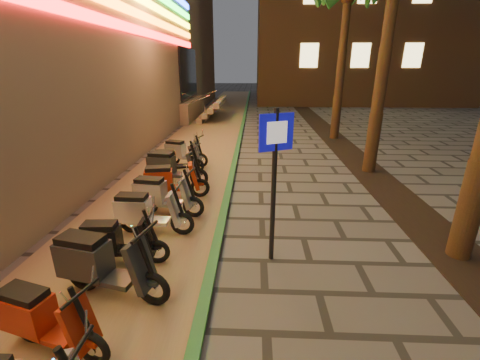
{
  "coord_description": "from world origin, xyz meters",
  "views": [
    {
      "loc": [
        -0.2,
        -3.3,
        3.34
      ],
      "look_at": [
        -0.47,
        2.62,
        1.2
      ],
      "focal_mm": 24.0,
      "sensor_mm": 36.0,
      "label": 1
    }
  ],
  "objects_px": {
    "scooter_3": "(42,318)",
    "scooter_9": "(171,167)",
    "scooter_10": "(173,161)",
    "scooter_11": "(182,152)",
    "scooter_4": "(100,264)",
    "pedestrian_sign": "(275,167)",
    "scooter_7": "(161,195)",
    "scooter_5": "(115,241)",
    "scooter_6": "(145,212)",
    "scooter_8": "(169,181)"
  },
  "relations": [
    {
      "from": "scooter_9",
      "to": "scooter_10",
      "type": "xyz_separation_m",
      "value": [
        -0.14,
        0.86,
        -0.07
      ]
    },
    {
      "from": "scooter_6",
      "to": "scooter_11",
      "type": "distance_m",
      "value": 4.87
    },
    {
      "from": "scooter_6",
      "to": "scooter_10",
      "type": "distance_m",
      "value": 3.77
    },
    {
      "from": "scooter_7",
      "to": "scooter_8",
      "type": "bearing_deg",
      "value": 100.2
    },
    {
      "from": "scooter_5",
      "to": "scooter_11",
      "type": "bearing_deg",
      "value": 87.33
    },
    {
      "from": "scooter_7",
      "to": "scooter_11",
      "type": "bearing_deg",
      "value": 103.12
    },
    {
      "from": "scooter_10",
      "to": "scooter_11",
      "type": "relative_size",
      "value": 0.99
    },
    {
      "from": "scooter_6",
      "to": "scooter_4",
      "type": "bearing_deg",
      "value": -90.24
    },
    {
      "from": "pedestrian_sign",
      "to": "scooter_4",
      "type": "relative_size",
      "value": 1.51
    },
    {
      "from": "scooter_8",
      "to": "scooter_5",
      "type": "bearing_deg",
      "value": -105.39
    },
    {
      "from": "scooter_3",
      "to": "scooter_6",
      "type": "distance_m",
      "value": 2.93
    },
    {
      "from": "scooter_3",
      "to": "scooter_7",
      "type": "distance_m",
      "value": 3.83
    },
    {
      "from": "scooter_4",
      "to": "scooter_7",
      "type": "xyz_separation_m",
      "value": [
        0.12,
        2.8,
        -0.04
      ]
    },
    {
      "from": "scooter_3",
      "to": "scooter_10",
      "type": "xyz_separation_m",
      "value": [
        -0.04,
        6.67,
        0.01
      ]
    },
    {
      "from": "scooter_11",
      "to": "scooter_6",
      "type": "bearing_deg",
      "value": -70.74
    },
    {
      "from": "scooter_5",
      "to": "scooter_8",
      "type": "bearing_deg",
      "value": 82.17
    },
    {
      "from": "scooter_3",
      "to": "scooter_5",
      "type": "xyz_separation_m",
      "value": [
        0.13,
        1.81,
        -0.0
      ]
    },
    {
      "from": "scooter_4",
      "to": "scooter_9",
      "type": "distance_m",
      "value": 4.79
    },
    {
      "from": "scooter_5",
      "to": "scooter_7",
      "type": "bearing_deg",
      "value": 79.23
    },
    {
      "from": "pedestrian_sign",
      "to": "scooter_11",
      "type": "distance_m",
      "value": 6.48
    },
    {
      "from": "scooter_3",
      "to": "scooter_8",
      "type": "distance_m",
      "value": 4.77
    },
    {
      "from": "scooter_3",
      "to": "scooter_10",
      "type": "height_order",
      "value": "scooter_10"
    },
    {
      "from": "scooter_9",
      "to": "scooter_11",
      "type": "height_order",
      "value": "scooter_9"
    },
    {
      "from": "scooter_7",
      "to": "scooter_8",
      "type": "xyz_separation_m",
      "value": [
        -0.04,
        0.94,
        0.0
      ]
    },
    {
      "from": "scooter_4",
      "to": "scooter_5",
      "type": "bearing_deg",
      "value": 111.52
    },
    {
      "from": "scooter_5",
      "to": "scooter_6",
      "type": "distance_m",
      "value": 1.12
    },
    {
      "from": "scooter_3",
      "to": "scooter_11",
      "type": "xyz_separation_m",
      "value": [
        -0.01,
        7.77,
        0.02
      ]
    },
    {
      "from": "scooter_4",
      "to": "scooter_10",
      "type": "xyz_separation_m",
      "value": [
        -0.29,
        5.65,
        -0.07
      ]
    },
    {
      "from": "scooter_3",
      "to": "scooter_4",
      "type": "xyz_separation_m",
      "value": [
        0.25,
        1.01,
        0.09
      ]
    },
    {
      "from": "scooter_4",
      "to": "scooter_8",
      "type": "height_order",
      "value": "scooter_4"
    },
    {
      "from": "scooter_10",
      "to": "scooter_9",
      "type": "bearing_deg",
      "value": -97.19
    },
    {
      "from": "scooter_7",
      "to": "scooter_8",
      "type": "height_order",
      "value": "scooter_8"
    },
    {
      "from": "scooter_5",
      "to": "scooter_10",
      "type": "height_order",
      "value": "scooter_10"
    },
    {
      "from": "scooter_11",
      "to": "scooter_4",
      "type": "bearing_deg",
      "value": -72.19
    },
    {
      "from": "scooter_4",
      "to": "scooter_8",
      "type": "bearing_deg",
      "value": 101.65
    },
    {
      "from": "scooter_8",
      "to": "scooter_6",
      "type": "bearing_deg",
      "value": -102.33
    },
    {
      "from": "scooter_3",
      "to": "scooter_10",
      "type": "distance_m",
      "value": 6.67
    },
    {
      "from": "scooter_7",
      "to": "scooter_10",
      "type": "bearing_deg",
      "value": 105.78
    },
    {
      "from": "scooter_5",
      "to": "scooter_3",
      "type": "bearing_deg",
      "value": -98.08
    },
    {
      "from": "scooter_5",
      "to": "scooter_8",
      "type": "relative_size",
      "value": 0.9
    },
    {
      "from": "scooter_6",
      "to": "scooter_10",
      "type": "height_order",
      "value": "scooter_6"
    },
    {
      "from": "scooter_7",
      "to": "scooter_9",
      "type": "relative_size",
      "value": 0.93
    },
    {
      "from": "scooter_3",
      "to": "scooter_9",
      "type": "bearing_deg",
      "value": 104.87
    },
    {
      "from": "scooter_11",
      "to": "scooter_10",
      "type": "bearing_deg",
      "value": -75.91
    },
    {
      "from": "scooter_6",
      "to": "scooter_8",
      "type": "relative_size",
      "value": 0.96
    },
    {
      "from": "scooter_4",
      "to": "scooter_11",
      "type": "xyz_separation_m",
      "value": [
        -0.26,
        6.76,
        -0.07
      ]
    },
    {
      "from": "scooter_3",
      "to": "scooter_5",
      "type": "height_order",
      "value": "scooter_3"
    },
    {
      "from": "scooter_8",
      "to": "scooter_11",
      "type": "xyz_separation_m",
      "value": [
        -0.33,
        3.02,
        -0.03
      ]
    },
    {
      "from": "scooter_8",
      "to": "scooter_10",
      "type": "relative_size",
      "value": 1.08
    },
    {
      "from": "pedestrian_sign",
      "to": "scooter_10",
      "type": "xyz_separation_m",
      "value": [
        -2.9,
        4.57,
        -1.28
      ]
    }
  ]
}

